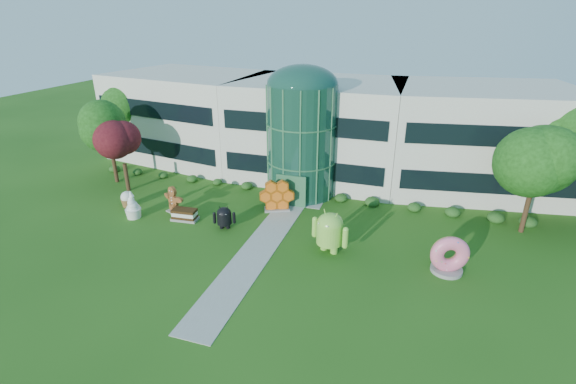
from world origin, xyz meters
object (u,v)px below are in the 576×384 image
(android_black, at_px, (224,216))
(donut, at_px, (449,254))
(gingerbread, at_px, (173,199))
(android_green, at_px, (330,229))

(android_black, xyz_separation_m, donut, (16.11, -0.88, 0.27))
(donut, height_order, gingerbread, donut)
(android_green, distance_m, android_black, 8.45)
(android_black, bearing_deg, android_green, -23.81)
(donut, xyz_separation_m, gingerbread, (-21.38, 2.19, -0.14))
(donut, bearing_deg, android_black, 161.55)
(gingerbread, bearing_deg, donut, 14.85)
(android_green, xyz_separation_m, gingerbread, (-13.65, 2.08, -0.54))
(android_black, bearing_deg, gingerbread, 147.51)
(android_green, height_order, donut, android_green)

